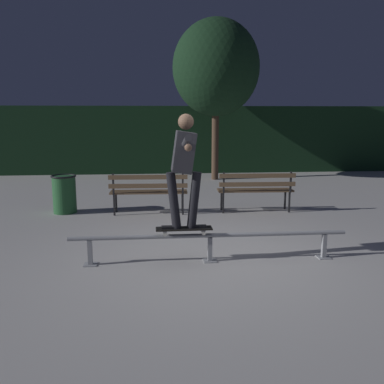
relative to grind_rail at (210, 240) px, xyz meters
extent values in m
plane|color=#ADAAA8|center=(0.00, 0.06, -0.31)|extent=(90.00, 90.00, 0.00)
cube|color=black|center=(0.00, 9.60, 0.87)|extent=(24.00, 1.20, 2.36)
cylinder|color=gray|center=(0.00, 0.00, 0.06)|extent=(3.90, 0.06, 0.06)
cube|color=gray|center=(-1.66, 0.00, -0.14)|extent=(0.06, 0.06, 0.35)
cube|color=gray|center=(-1.66, 0.00, -0.31)|extent=(0.18, 0.18, 0.01)
cube|color=gray|center=(0.00, 0.00, -0.14)|extent=(0.06, 0.06, 0.35)
cube|color=gray|center=(0.00, 0.00, -0.31)|extent=(0.18, 0.18, 0.01)
cube|color=gray|center=(1.66, 0.00, -0.14)|extent=(0.06, 0.06, 0.35)
cube|color=gray|center=(1.66, 0.00, -0.31)|extent=(0.18, 0.18, 0.01)
cube|color=black|center=(-0.36, 0.00, 0.17)|extent=(0.78, 0.21, 0.02)
cube|color=black|center=(-0.36, 0.00, 0.18)|extent=(0.77, 0.20, 0.00)
cube|color=#9E9EA3|center=(-0.10, 0.00, 0.15)|extent=(0.05, 0.17, 0.02)
cube|color=#9E9EA3|center=(-0.63, 0.00, 0.15)|extent=(0.05, 0.17, 0.02)
cylinder|color=beige|center=(-0.10, -0.08, 0.12)|extent=(0.05, 0.03, 0.05)
cylinder|color=beige|center=(-0.10, 0.08, 0.12)|extent=(0.05, 0.03, 0.05)
cylinder|color=beige|center=(-0.63, -0.08, 0.12)|extent=(0.05, 0.03, 0.05)
cylinder|color=beige|center=(-0.63, 0.08, 0.12)|extent=(0.05, 0.03, 0.05)
cube|color=black|center=(-0.18, 0.00, 0.20)|extent=(0.26, 0.10, 0.03)
cube|color=black|center=(-0.54, 0.00, 0.20)|extent=(0.26, 0.10, 0.03)
cylinder|color=black|center=(-0.22, 0.00, 0.57)|extent=(0.21, 0.13, 0.79)
cylinder|color=black|center=(-0.50, 0.00, 0.57)|extent=(0.21, 0.13, 0.79)
cube|color=#2D2D33|center=(-0.36, 0.00, 1.23)|extent=(0.34, 0.36, 0.57)
cylinder|color=#2D2D33|center=(-0.36, -0.38, 1.39)|extent=(0.09, 0.61, 0.21)
cylinder|color=#2D2D33|center=(-0.37, 0.38, 1.39)|extent=(0.09, 0.61, 0.21)
sphere|color=brown|center=(-0.36, -0.66, 1.34)|extent=(0.09, 0.09, 0.09)
sphere|color=brown|center=(-0.37, 0.66, 1.34)|extent=(0.09, 0.09, 0.09)
sphere|color=brown|center=(-0.33, 0.00, 1.63)|extent=(0.21, 0.21, 0.21)
cube|color=black|center=(-0.18, 3.14, -0.09)|extent=(0.04, 0.04, 0.44)
cube|color=black|center=(-0.19, 2.82, -0.09)|extent=(0.04, 0.04, 0.44)
cube|color=black|center=(-0.20, 2.78, 0.35)|extent=(0.04, 0.04, 0.44)
cube|color=black|center=(-1.59, 3.19, -0.09)|extent=(0.04, 0.04, 0.44)
cube|color=black|center=(-1.60, 2.87, -0.09)|extent=(0.04, 0.04, 0.44)
cube|color=black|center=(-1.60, 2.83, 0.35)|extent=(0.04, 0.04, 0.44)
cube|color=brown|center=(-0.89, 3.14, 0.14)|extent=(1.60, 0.15, 0.04)
cube|color=brown|center=(-0.89, 3.00, 0.14)|extent=(1.60, 0.15, 0.04)
cube|color=brown|center=(-0.90, 2.86, 0.14)|extent=(1.60, 0.15, 0.04)
cube|color=brown|center=(-0.90, 2.79, 0.31)|extent=(1.60, 0.09, 0.09)
cube|color=brown|center=(-0.90, 2.79, 0.49)|extent=(1.60, 0.09, 0.09)
cube|color=black|center=(2.08, 3.14, -0.09)|extent=(0.04, 0.04, 0.44)
cube|color=black|center=(2.07, 2.82, -0.09)|extent=(0.04, 0.04, 0.44)
cube|color=black|center=(2.07, 2.78, 0.35)|extent=(0.04, 0.04, 0.44)
cube|color=black|center=(0.67, 3.19, -0.09)|extent=(0.04, 0.04, 0.44)
cube|color=black|center=(0.66, 2.87, -0.09)|extent=(0.04, 0.04, 0.44)
cube|color=black|center=(0.66, 2.83, 0.35)|extent=(0.04, 0.04, 0.44)
cube|color=brown|center=(1.37, 3.14, 0.14)|extent=(1.60, 0.15, 0.04)
cube|color=brown|center=(1.37, 3.00, 0.14)|extent=(1.60, 0.15, 0.04)
cube|color=brown|center=(1.36, 2.86, 0.14)|extent=(1.60, 0.15, 0.04)
cube|color=brown|center=(1.36, 2.79, 0.31)|extent=(1.60, 0.09, 0.09)
cube|color=brown|center=(1.36, 2.79, 0.49)|extent=(1.60, 0.09, 0.09)
cylinder|color=#4C3828|center=(1.16, 7.56, 0.86)|extent=(0.22, 0.22, 2.34)
ellipsoid|color=black|center=(1.16, 7.56, 3.16)|extent=(2.68, 2.68, 2.95)
cylinder|color=#23562D|center=(-2.67, 3.22, 0.08)|extent=(0.48, 0.48, 0.78)
torus|color=black|center=(-2.67, 3.22, 0.47)|extent=(0.52, 0.52, 0.04)
camera|label=1|loc=(-0.74, -5.50, 1.71)|focal=38.54mm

